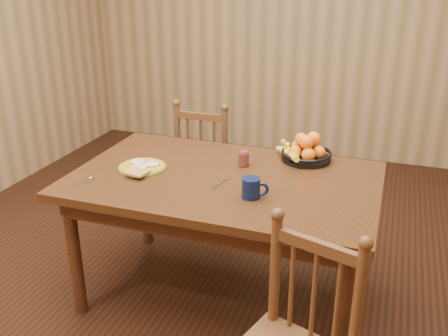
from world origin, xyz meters
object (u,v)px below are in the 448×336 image
(chair_far, at_px, (209,165))
(fruit_bowl, at_px, (305,151))
(coffee_mug, at_px, (252,188))
(breakfast_plate, at_px, (142,167))
(dining_table, at_px, (224,191))

(chair_far, bearing_deg, fruit_bowl, 150.14)
(coffee_mug, relative_size, fruit_bowl, 0.41)
(breakfast_plate, relative_size, fruit_bowl, 0.91)
(coffee_mug, bearing_deg, fruit_bowl, 75.37)
(chair_far, xyz_separation_m, breakfast_plate, (-0.06, -0.87, 0.31))
(chair_far, bearing_deg, breakfast_plate, 86.52)
(breakfast_plate, xyz_separation_m, coffee_mug, (0.67, -0.14, 0.04))
(breakfast_plate, xyz_separation_m, fruit_bowl, (0.82, 0.43, 0.04))
(breakfast_plate, bearing_deg, coffee_mug, -12.18)
(dining_table, height_order, fruit_bowl, fruit_bowl)
(chair_far, height_order, coffee_mug, chair_far)
(coffee_mug, xyz_separation_m, fruit_bowl, (0.15, 0.57, 0.00))
(dining_table, distance_m, fruit_bowl, 0.54)
(breakfast_plate, relative_size, coffee_mug, 2.21)
(chair_far, bearing_deg, coffee_mug, 121.37)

